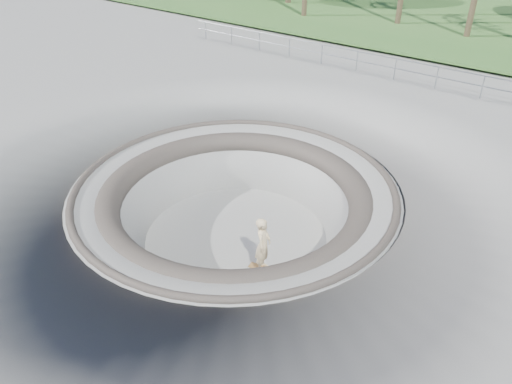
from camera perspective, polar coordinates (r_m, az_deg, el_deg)
ground at (r=15.77m, az=-2.43°, el=0.55°), size 180.00×180.00×0.00m
skate_bowl at (r=16.79m, az=-2.29°, el=-4.78°), size 14.00×14.00×4.10m
grass_strip at (r=45.86m, az=27.17°, el=18.71°), size 180.00×36.00×0.12m
safety_railing at (r=25.09m, az=15.61°, el=13.39°), size 25.00×0.06×1.03m
skateboard at (r=15.38m, az=0.79°, el=-8.79°), size 0.94×0.40×0.09m
skater at (r=14.78m, az=0.82°, el=-6.04°), size 0.66×0.79×1.84m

